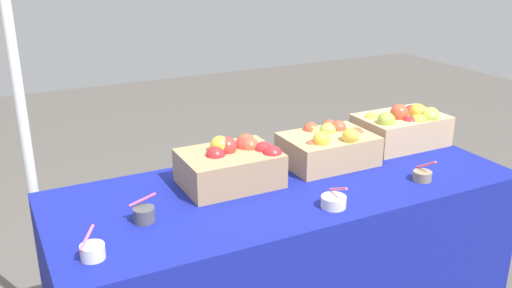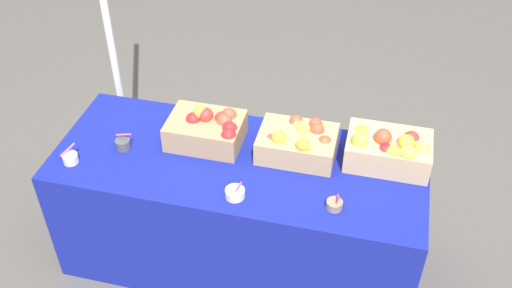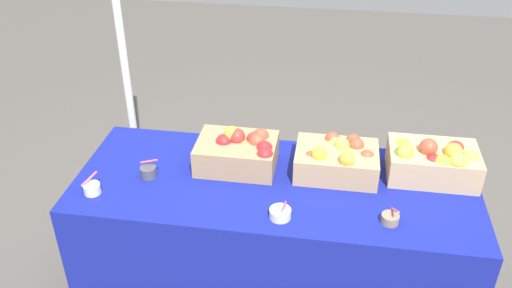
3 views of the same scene
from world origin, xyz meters
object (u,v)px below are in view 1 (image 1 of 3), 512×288
at_px(apple_crate_right, 232,164).
at_px(sample_bowl_mid, 422,175).
at_px(apple_crate_left, 402,127).
at_px(apple_crate_middle, 328,146).
at_px(sample_bowl_far, 334,201).
at_px(sample_bowl_extra, 144,214).
at_px(sample_bowl_near, 92,251).
at_px(tent_pole, 18,88).

height_order(apple_crate_right, sample_bowl_mid, apple_crate_right).
xyz_separation_m(apple_crate_left, apple_crate_middle, (-0.45, -0.04, -0.01)).
bearing_deg(apple_crate_middle, sample_bowl_far, -120.83).
xyz_separation_m(sample_bowl_far, sample_bowl_extra, (-0.66, 0.21, 0.00)).
height_order(apple_crate_right, sample_bowl_far, apple_crate_right).
height_order(apple_crate_left, sample_bowl_extra, apple_crate_left).
relative_size(apple_crate_middle, apple_crate_right, 1.02).
distance_m(apple_crate_middle, sample_bowl_extra, 0.90).
distance_m(apple_crate_right, sample_bowl_extra, 0.45).
relative_size(apple_crate_left, sample_bowl_far, 4.09).
relative_size(sample_bowl_near, sample_bowl_extra, 0.98).
height_order(apple_crate_middle, sample_bowl_near, apple_crate_middle).
relative_size(apple_crate_right, sample_bowl_near, 3.91).
height_order(apple_crate_left, sample_bowl_near, apple_crate_left).
bearing_deg(tent_pole, apple_crate_middle, -20.04).
relative_size(apple_crate_left, sample_bowl_mid, 4.30).
bearing_deg(sample_bowl_far, sample_bowl_near, 177.34).
relative_size(apple_crate_left, apple_crate_middle, 1.06).
distance_m(apple_crate_left, apple_crate_right, 0.93).
relative_size(sample_bowl_extra, tent_pole, 0.04).
bearing_deg(sample_bowl_extra, apple_crate_right, 21.07).
bearing_deg(sample_bowl_near, sample_bowl_far, -2.66).
height_order(apple_crate_left, tent_pole, tent_pole).
bearing_deg(apple_crate_right, sample_bowl_near, -152.46).
height_order(sample_bowl_far, sample_bowl_extra, sample_bowl_extra).
relative_size(apple_crate_right, sample_bowl_mid, 3.98).
bearing_deg(apple_crate_middle, sample_bowl_extra, -168.98).
bearing_deg(apple_crate_middle, sample_bowl_near, -162.82).
bearing_deg(sample_bowl_extra, sample_bowl_mid, -8.56).
relative_size(sample_bowl_mid, sample_bowl_far, 0.95).
relative_size(apple_crate_middle, sample_bowl_mid, 4.04).
bearing_deg(tent_pole, apple_crate_right, -31.79).
xyz_separation_m(sample_bowl_extra, tent_pole, (-0.31, 0.61, 0.35)).
distance_m(sample_bowl_far, tent_pole, 1.32).
bearing_deg(apple_crate_left, apple_crate_middle, -175.34).
xyz_separation_m(apple_crate_right, sample_bowl_extra, (-0.41, -0.16, -0.06)).
relative_size(apple_crate_left, sample_bowl_near, 4.22).
bearing_deg(apple_crate_middle, sample_bowl_mid, -55.06).
height_order(apple_crate_middle, sample_bowl_extra, apple_crate_middle).
bearing_deg(sample_bowl_mid, tent_pole, 151.55).
relative_size(sample_bowl_near, tent_pole, 0.04).
height_order(sample_bowl_far, tent_pole, tent_pole).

